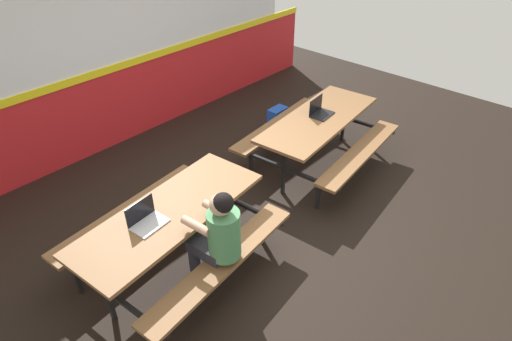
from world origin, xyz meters
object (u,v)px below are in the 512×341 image
(laptop_dark, at_px, (320,111))
(backpack_dark, at_px, (277,121))
(student_nearer, at_px, (218,234))
(picnic_table_left, at_px, (171,224))
(picnic_table_right, at_px, (318,128))
(laptop_silver, at_px, (146,220))

(laptop_dark, height_order, backpack_dark, laptop_dark)
(student_nearer, bearing_deg, picnic_table_left, 101.17)
(picnic_table_left, distance_m, laptop_dark, 2.60)
(student_nearer, distance_m, laptop_dark, 2.57)
(student_nearer, distance_m, backpack_dark, 3.15)
(picnic_table_right, bearing_deg, laptop_silver, -179.35)
(laptop_dark, xyz_separation_m, backpack_dark, (0.22, 0.90, -0.57))
(laptop_silver, bearing_deg, laptop_dark, 1.55)
(laptop_dark, bearing_deg, picnic_table_left, -178.03)
(picnic_table_left, height_order, backpack_dark, picnic_table_left)
(picnic_table_left, xyz_separation_m, picnic_table_right, (2.51, 0.04, 0.00))
(picnic_table_left, relative_size, laptop_dark, 6.06)
(picnic_table_right, bearing_deg, picnic_table_left, -179.00)
(picnic_table_left, bearing_deg, laptop_dark, 1.97)
(picnic_table_left, xyz_separation_m, backpack_dark, (2.82, 0.99, -0.36))
(picnic_table_left, height_order, laptop_dark, laptop_dark)
(backpack_dark, bearing_deg, picnic_table_left, -160.56)
(student_nearer, xyz_separation_m, laptop_dark, (2.49, 0.64, 0.08))
(picnic_table_left, xyz_separation_m, laptop_dark, (2.59, 0.09, 0.21))
(laptop_silver, xyz_separation_m, backpack_dark, (3.07, 0.98, -0.57))
(picnic_table_right, xyz_separation_m, student_nearer, (-2.41, -0.59, 0.13))
(picnic_table_right, xyz_separation_m, laptop_dark, (0.08, 0.05, 0.21))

